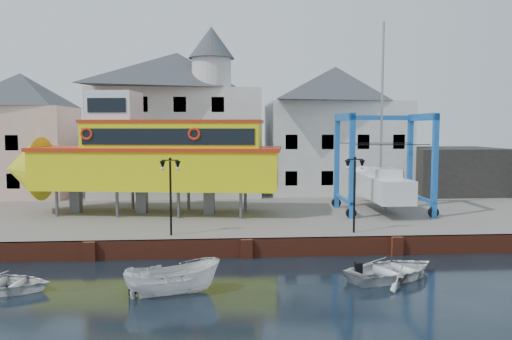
{
  "coord_description": "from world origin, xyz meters",
  "views": [
    {
      "loc": [
        -1.35,
        -25.47,
        6.78
      ],
      "look_at": [
        1.0,
        7.0,
        4.0
      ],
      "focal_mm": 35.0,
      "sensor_mm": 36.0,
      "label": 1
    }
  ],
  "objects": [
    {
      "name": "lamp_post_left",
      "position": [
        -4.0,
        1.2,
        4.17
      ],
      "size": [
        1.12,
        0.32,
        4.2
      ],
      "color": "black",
      "rests_on": "hardstanding"
    },
    {
      "name": "hardstanding",
      "position": [
        0.0,
        11.0,
        0.5
      ],
      "size": [
        44.0,
        22.0,
        1.0
      ],
      "primitive_type": "cube",
      "color": "#696059",
      "rests_on": "ground"
    },
    {
      "name": "ground",
      "position": [
        0.0,
        0.0,
        0.0
      ],
      "size": [
        140.0,
        140.0,
        0.0
      ],
      "primitive_type": "plane",
      "color": "black",
      "rests_on": "ground"
    },
    {
      "name": "tour_boat",
      "position": [
        -6.59,
        8.33,
        4.85
      ],
      "size": [
        19.16,
        7.03,
        8.15
      ],
      "rotation": [
        0.0,
        0.0,
        -0.14
      ],
      "color": "#59595E",
      "rests_on": "hardstanding"
    },
    {
      "name": "motorboat_d",
      "position": [
        -10.47,
        -4.55,
        0.0
      ],
      "size": [
        4.44,
        3.39,
        0.86
      ],
      "primitive_type": "imported",
      "rotation": [
        0.0,
        0.0,
        1.46
      ],
      "color": "silver",
      "rests_on": "ground"
    },
    {
      "name": "lamp_post_right",
      "position": [
        6.0,
        1.2,
        4.17
      ],
      "size": [
        1.12,
        0.32,
        4.2
      ],
      "color": "black",
      "rests_on": "hardstanding"
    },
    {
      "name": "travel_lift",
      "position": [
        9.7,
        8.36,
        3.16
      ],
      "size": [
        6.1,
        8.58,
        12.91
      ],
      "rotation": [
        0.0,
        0.0,
        -0.02
      ],
      "color": "#1841A7",
      "rests_on": "hardstanding"
    },
    {
      "name": "building_white_right",
      "position": [
        9.0,
        19.0,
        6.6
      ],
      "size": [
        12.0,
        8.0,
        11.2
      ],
      "color": "silver",
      "rests_on": "hardstanding"
    },
    {
      "name": "building_white_main",
      "position": [
        -4.87,
        18.39,
        7.34
      ],
      "size": [
        14.0,
        8.3,
        14.0
      ],
      "color": "silver",
      "rests_on": "hardstanding"
    },
    {
      "name": "building_pink",
      "position": [
        -18.0,
        18.0,
        6.15
      ],
      "size": [
        8.0,
        7.0,
        10.3
      ],
      "color": "#D8AA92",
      "rests_on": "hardstanding"
    },
    {
      "name": "motorboat_b",
      "position": [
        6.42,
        -3.95,
        0.0
      ],
      "size": [
        5.61,
        4.94,
        0.96
      ],
      "primitive_type": "imported",
      "rotation": [
        0.0,
        0.0,
        2.0
      ],
      "color": "silver",
      "rests_on": "ground"
    },
    {
      "name": "quay_wall",
      "position": [
        -0.0,
        0.1,
        0.5
      ],
      "size": [
        44.0,
        0.47,
        1.0
      ],
      "color": "maroon",
      "rests_on": "ground"
    },
    {
      "name": "motorboat_a",
      "position": [
        -3.29,
        -5.53,
        0.0
      ],
      "size": [
        4.16,
        2.41,
        1.51
      ],
      "primitive_type": "imported",
      "rotation": [
        0.0,
        0.0,
        1.83
      ],
      "color": "silver",
      "rests_on": "ground"
    },
    {
      "name": "shed_dark",
      "position": [
        19.0,
        17.0,
        3.0
      ],
      "size": [
        8.0,
        7.0,
        4.0
      ],
      "primitive_type": "cube",
      "color": "black",
      "rests_on": "hardstanding"
    }
  ]
}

